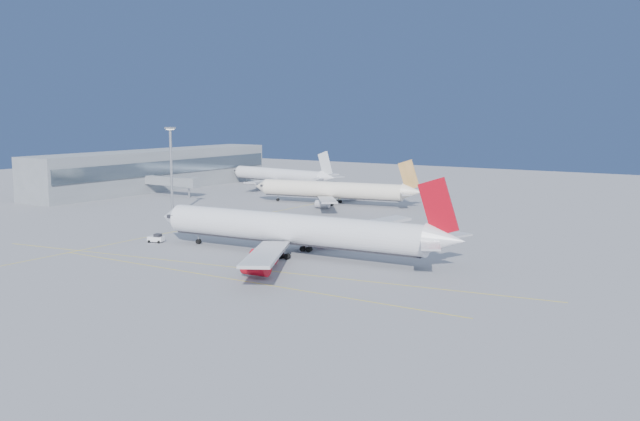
# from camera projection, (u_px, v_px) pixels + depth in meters

# --- Properties ---
(ground) EXTENTS (500.00, 500.00, 0.00)m
(ground) POSITION_uv_depth(u_px,v_px,m) (259.00, 262.00, 141.75)
(ground) COLOR slate
(ground) RESTS_ON ground
(terminal) EXTENTS (18.40, 110.00, 15.00)m
(terminal) POSITION_uv_depth(u_px,v_px,m) (156.00, 170.00, 273.09)
(terminal) COLOR gray
(terminal) RESTS_ON ground
(jet_bridge) EXTENTS (23.60, 3.60, 6.90)m
(jet_bridge) POSITION_uv_depth(u_px,v_px,m) (174.00, 182.00, 250.89)
(jet_bridge) COLOR gray
(jet_bridge) RESTS_ON ground
(taxiway_lines) EXTENTS (118.86, 140.00, 0.02)m
(taxiway_lines) POSITION_uv_depth(u_px,v_px,m) (223.00, 249.00, 154.91)
(taxiway_lines) COLOR yellow
(taxiway_lines) RESTS_ON ground
(airliner_virgin) EXTENTS (72.50, 65.04, 17.88)m
(airliner_virgin) POSITION_uv_depth(u_px,v_px,m) (297.00, 230.00, 147.63)
(airliner_virgin) COLOR white
(airliner_virgin) RESTS_ON ground
(airliner_etihad) EXTENTS (57.90, 52.93, 15.15)m
(airliner_etihad) POSITION_uv_depth(u_px,v_px,m) (335.00, 190.00, 228.81)
(airliner_etihad) COLOR #F3E6CF
(airliner_etihad) RESTS_ON ground
(airliner_third) EXTENTS (55.85, 51.03, 15.00)m
(airliner_third) POSITION_uv_depth(u_px,v_px,m) (281.00, 175.00, 282.38)
(airliner_third) COLOR white
(airliner_third) RESTS_ON ground
(pushback_tug) EXTENTS (3.95, 2.99, 2.02)m
(pushback_tug) POSITION_uv_depth(u_px,v_px,m) (156.00, 238.00, 163.00)
(pushback_tug) COLOR white
(pushback_tug) RESTS_ON ground
(light_mast) EXTENTS (2.19, 2.19, 25.39)m
(light_mast) POSITION_uv_depth(u_px,v_px,m) (171.00, 164.00, 200.35)
(light_mast) COLOR gray
(light_mast) RESTS_ON ground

